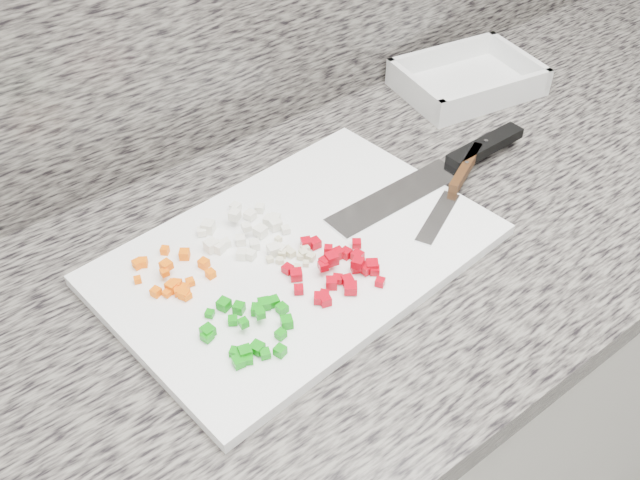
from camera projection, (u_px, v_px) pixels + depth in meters
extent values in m
cube|color=silver|center=(359.00, 425.00, 1.28)|extent=(3.92, 0.62, 0.86)
cube|color=#69645C|center=(371.00, 240.00, 0.98)|extent=(3.96, 0.64, 0.04)
cube|color=white|center=(298.00, 254.00, 0.92)|extent=(0.51, 0.37, 0.02)
cube|color=#FF6505|center=(204.00, 263.00, 0.89)|extent=(0.01, 0.01, 0.01)
cube|color=#FF6505|center=(190.00, 282.00, 0.86)|extent=(0.01, 0.01, 0.01)
cube|color=#FF6505|center=(165.00, 272.00, 0.86)|extent=(0.01, 0.01, 0.01)
cube|color=#FF6505|center=(138.00, 280.00, 0.87)|extent=(0.01, 0.01, 0.01)
cube|color=#FF6505|center=(178.00, 291.00, 0.85)|extent=(0.01, 0.01, 0.01)
cube|color=#FF6505|center=(186.00, 295.00, 0.85)|extent=(0.01, 0.01, 0.01)
cube|color=#FF6505|center=(211.00, 274.00, 0.87)|extent=(0.01, 0.01, 0.01)
cube|color=#FF6505|center=(167.00, 293.00, 0.85)|extent=(0.01, 0.01, 0.01)
cube|color=#FF6505|center=(172.00, 286.00, 0.86)|extent=(0.02, 0.02, 0.01)
cube|color=#FF6505|center=(185.00, 254.00, 0.90)|extent=(0.02, 0.02, 0.01)
cube|color=#FF6505|center=(176.00, 285.00, 0.86)|extent=(0.02, 0.02, 0.01)
cube|color=#FF6505|center=(165.00, 250.00, 0.91)|extent=(0.01, 0.01, 0.01)
cube|color=#FF6505|center=(185.00, 288.00, 0.86)|extent=(0.01, 0.01, 0.01)
cube|color=#FF6505|center=(166.00, 265.00, 0.87)|extent=(0.01, 0.01, 0.01)
cube|color=#FF6505|center=(143.00, 262.00, 0.89)|extent=(0.02, 0.02, 0.01)
cube|color=#FF6505|center=(156.00, 292.00, 0.85)|extent=(0.01, 0.01, 0.01)
cube|color=#FF6505|center=(184.00, 294.00, 0.85)|extent=(0.02, 0.02, 0.01)
cube|color=#FF6505|center=(138.00, 264.00, 0.89)|extent=(0.01, 0.01, 0.01)
cube|color=white|center=(242.00, 254.00, 0.90)|extent=(0.02, 0.02, 0.01)
cube|color=white|center=(270.00, 221.00, 0.95)|extent=(0.02, 0.02, 0.01)
cube|color=white|center=(280.00, 250.00, 0.90)|extent=(0.02, 0.02, 0.01)
cube|color=white|center=(260.00, 208.00, 0.97)|extent=(0.02, 0.02, 0.01)
cube|color=white|center=(246.00, 227.00, 0.92)|extent=(0.01, 0.01, 0.01)
cube|color=white|center=(235.00, 215.00, 0.94)|extent=(0.02, 0.02, 0.01)
cube|color=white|center=(275.00, 219.00, 0.95)|extent=(0.02, 0.02, 0.01)
cube|color=white|center=(241.00, 240.00, 0.92)|extent=(0.02, 0.02, 0.01)
cube|color=white|center=(226.00, 243.00, 0.91)|extent=(0.01, 0.01, 0.01)
cube|color=white|center=(250.00, 215.00, 0.95)|extent=(0.02, 0.02, 0.01)
cube|color=white|center=(275.00, 224.00, 0.94)|extent=(0.02, 0.02, 0.01)
cube|color=white|center=(211.00, 246.00, 0.91)|extent=(0.02, 0.02, 0.01)
cube|color=white|center=(274.00, 250.00, 0.90)|extent=(0.02, 0.02, 0.01)
cube|color=white|center=(202.00, 231.00, 0.93)|extent=(0.02, 0.02, 0.01)
cube|color=white|center=(286.00, 229.00, 0.93)|extent=(0.01, 0.01, 0.01)
cube|color=white|center=(208.00, 227.00, 0.93)|extent=(0.02, 0.02, 0.02)
cube|color=white|center=(255.00, 244.00, 0.91)|extent=(0.02, 0.02, 0.01)
cube|color=white|center=(273.00, 220.00, 0.94)|extent=(0.02, 0.02, 0.01)
cube|color=white|center=(219.00, 247.00, 0.91)|extent=(0.02, 0.02, 0.01)
cube|color=white|center=(250.00, 255.00, 0.90)|extent=(0.02, 0.02, 0.01)
cube|color=white|center=(235.00, 207.00, 0.97)|extent=(0.02, 0.02, 0.01)
cube|color=white|center=(260.00, 231.00, 0.93)|extent=(0.02, 0.02, 0.01)
cube|color=#0C860D|center=(244.00, 323.00, 0.80)|extent=(0.01, 0.01, 0.01)
cube|color=#0C860D|center=(239.00, 362.00, 0.77)|extent=(0.01, 0.01, 0.01)
cube|color=#0C860D|center=(280.00, 351.00, 0.78)|extent=(0.01, 0.01, 0.01)
cube|color=#0C860D|center=(241.00, 357.00, 0.78)|extent=(0.01, 0.01, 0.01)
cube|color=#0C860D|center=(281.00, 334.00, 0.80)|extent=(0.01, 0.01, 0.01)
cube|color=#0C860D|center=(257.00, 348.00, 0.78)|extent=(0.02, 0.02, 0.01)
cube|color=#0C860D|center=(224.00, 304.00, 0.83)|extent=(0.02, 0.02, 0.01)
cube|color=#0C860D|center=(264.00, 304.00, 0.83)|extent=(0.02, 0.02, 0.01)
cube|color=#0C860D|center=(274.00, 301.00, 0.84)|extent=(0.01, 0.01, 0.01)
cube|color=#0C860D|center=(207.00, 336.00, 0.80)|extent=(0.01, 0.01, 0.01)
cube|color=#0C860D|center=(245.00, 359.00, 0.78)|extent=(0.01, 0.01, 0.01)
cube|color=#0C860D|center=(282.00, 308.00, 0.83)|extent=(0.01, 0.01, 0.01)
cube|color=#0C860D|center=(237.00, 360.00, 0.77)|extent=(0.01, 0.01, 0.01)
cube|color=#0C860D|center=(260.00, 314.00, 0.81)|extent=(0.01, 0.01, 0.01)
cube|color=#0C860D|center=(239.00, 308.00, 0.83)|extent=(0.02, 0.02, 0.01)
cube|color=#0C860D|center=(257.00, 309.00, 0.83)|extent=(0.02, 0.02, 0.01)
cube|color=#0C860D|center=(287.00, 322.00, 0.81)|extent=(0.02, 0.02, 0.01)
cube|color=#0C860D|center=(248.00, 359.00, 0.78)|extent=(0.01, 0.01, 0.01)
cube|color=#0C860D|center=(265.00, 354.00, 0.78)|extent=(0.01, 0.01, 0.01)
cube|color=#0C860D|center=(208.00, 331.00, 0.80)|extent=(0.02, 0.02, 0.01)
cube|color=#0C860D|center=(245.00, 353.00, 0.78)|extent=(0.02, 0.02, 0.01)
cube|color=#0C860D|center=(235.00, 352.00, 0.78)|extent=(0.02, 0.02, 0.01)
cube|color=#0C860D|center=(210.00, 313.00, 0.83)|extent=(0.01, 0.01, 0.01)
cube|color=#0C860D|center=(233.00, 320.00, 0.82)|extent=(0.01, 0.01, 0.01)
cube|color=#AA0211|center=(320.00, 298.00, 0.84)|extent=(0.02, 0.02, 0.01)
cube|color=#AA0211|center=(372.00, 266.00, 0.88)|extent=(0.02, 0.02, 0.01)
cube|color=#AA0211|center=(358.00, 263.00, 0.87)|extent=(0.02, 0.02, 0.01)
cube|color=#AA0211|center=(332.00, 283.00, 0.86)|extent=(0.02, 0.02, 0.01)
cube|color=#AA0211|center=(324.00, 295.00, 0.85)|extent=(0.01, 0.01, 0.01)
cube|color=#AA0211|center=(375.00, 270.00, 0.88)|extent=(0.02, 0.02, 0.01)
cube|color=#AA0211|center=(380.00, 282.00, 0.86)|extent=(0.02, 0.02, 0.01)
cube|color=#AA0211|center=(332.00, 259.00, 0.88)|extent=(0.02, 0.02, 0.01)
cube|color=#AA0211|center=(356.00, 267.00, 0.88)|extent=(0.02, 0.02, 0.01)
cube|color=#AA0211|center=(338.00, 253.00, 0.90)|extent=(0.01, 0.01, 0.01)
cube|color=#AA0211|center=(357.00, 256.00, 0.90)|extent=(0.02, 0.02, 0.01)
cube|color=#AA0211|center=(347.00, 281.00, 0.86)|extent=(0.02, 0.02, 0.01)
cube|color=#AA0211|center=(351.00, 288.00, 0.85)|extent=(0.02, 0.02, 0.01)
cube|color=#AA0211|center=(328.00, 249.00, 0.89)|extent=(0.01, 0.01, 0.01)
cube|color=#AA0211|center=(325.00, 300.00, 0.84)|extent=(0.02, 0.02, 0.01)
cube|color=#AA0211|center=(337.00, 279.00, 0.87)|extent=(0.02, 0.02, 0.01)
cube|color=#AA0211|center=(306.00, 243.00, 0.91)|extent=(0.02, 0.02, 0.01)
cube|color=#AA0211|center=(357.00, 243.00, 0.91)|extent=(0.02, 0.02, 0.01)
cube|color=#AA0211|center=(323.00, 266.00, 0.87)|extent=(0.01, 0.01, 0.01)
cube|color=#AA0211|center=(346.00, 253.00, 0.90)|extent=(0.01, 0.01, 0.01)
cube|color=#AA0211|center=(299.00, 289.00, 0.85)|extent=(0.02, 0.02, 0.01)
cube|color=#AA0211|center=(315.00, 243.00, 0.91)|extent=(0.01, 0.01, 0.01)
cube|color=#AA0211|center=(366.00, 268.00, 0.88)|extent=(0.01, 0.01, 0.01)
cube|color=#AA0211|center=(288.00, 269.00, 0.88)|extent=(0.01, 0.01, 0.01)
cube|color=#AA0211|center=(369.00, 267.00, 0.88)|extent=(0.02, 0.02, 0.01)
cube|color=#AA0211|center=(296.00, 274.00, 0.87)|extent=(0.02, 0.02, 0.01)
cube|color=#AA0211|center=(326.00, 262.00, 0.87)|extent=(0.01, 0.01, 0.01)
cube|color=beige|center=(280.00, 261.00, 0.89)|extent=(0.01, 0.01, 0.01)
cube|color=beige|center=(278.00, 239.00, 0.92)|extent=(0.01, 0.01, 0.01)
cube|color=beige|center=(291.00, 253.00, 0.90)|extent=(0.01, 0.01, 0.01)
cube|color=beige|center=(297.00, 267.00, 0.88)|extent=(0.01, 0.01, 0.01)
cube|color=beige|center=(288.00, 249.00, 0.91)|extent=(0.01, 0.01, 0.01)
cube|color=beige|center=(303.00, 249.00, 0.91)|extent=(0.01, 0.01, 0.01)
cube|color=beige|center=(304.00, 254.00, 0.90)|extent=(0.01, 0.01, 0.01)
cube|color=beige|center=(270.00, 259.00, 0.89)|extent=(0.01, 0.01, 0.01)
cube|color=beige|center=(306.00, 263.00, 0.89)|extent=(0.01, 0.01, 0.01)
cube|color=beige|center=(311.00, 257.00, 0.90)|extent=(0.01, 0.01, 0.01)
cube|color=beige|center=(301.00, 256.00, 0.90)|extent=(0.01, 0.01, 0.01)
cube|color=beige|center=(305.00, 249.00, 0.91)|extent=(0.01, 0.01, 0.01)
cube|color=beige|center=(282.00, 254.00, 0.90)|extent=(0.01, 0.01, 0.01)
cube|color=beige|center=(279.00, 260.00, 0.89)|extent=(0.01, 0.01, 0.01)
cube|color=silver|center=(396.00, 197.00, 0.99)|extent=(0.22, 0.05, 0.00)
cube|color=black|center=(485.00, 146.00, 1.07)|extent=(0.14, 0.03, 0.02)
cylinder|color=silver|center=(486.00, 141.00, 1.07)|extent=(0.01, 0.01, 0.00)
cube|color=silver|center=(438.00, 218.00, 0.96)|extent=(0.12, 0.07, 0.00)
cube|color=#422510|center=(466.00, 168.00, 1.03)|extent=(0.11, 0.06, 0.02)
cylinder|color=silver|center=(467.00, 163.00, 1.03)|extent=(0.01, 0.01, 0.00)
cube|color=silver|center=(466.00, 86.00, 1.24)|extent=(0.26, 0.20, 0.01)
cube|color=silver|center=(442.00, 55.00, 1.28)|extent=(0.23, 0.05, 0.04)
cube|color=silver|center=(496.00, 95.00, 1.17)|extent=(0.23, 0.05, 0.04)
cube|color=silver|center=(518.00, 60.00, 1.26)|extent=(0.04, 0.16, 0.04)
cube|color=silver|center=(415.00, 89.00, 1.19)|extent=(0.04, 0.16, 0.04)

